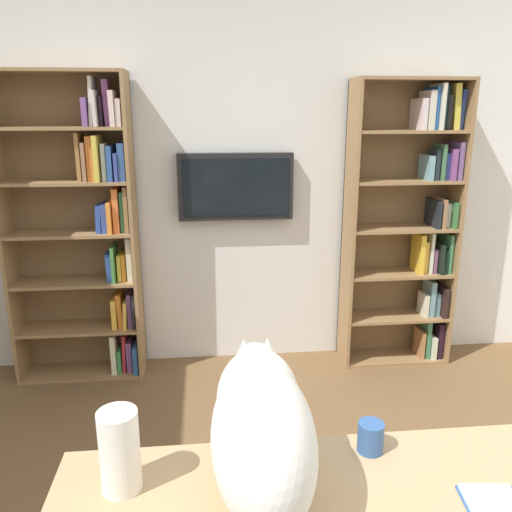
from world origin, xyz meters
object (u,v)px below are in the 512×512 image
at_px(wall_mounted_tv, 236,187).
at_px(cat, 261,427).
at_px(bookshelf_left, 412,223).
at_px(bookshelf_right, 87,228).
at_px(coffee_mug, 371,437).
at_px(paper_towel_roll, 120,451).

height_order(wall_mounted_tv, cat, wall_mounted_tv).
bearing_deg(wall_mounted_tv, bookshelf_left, 176.00).
xyz_separation_m(bookshelf_left, bookshelf_right, (2.19, 0.00, 0.02)).
distance_m(bookshelf_right, wall_mounted_tv, 1.01).
distance_m(bookshelf_left, cat, 2.55).
bearing_deg(wall_mounted_tv, coffee_mug, 97.30).
distance_m(cat, coffee_mug, 0.41).
relative_size(bookshelf_right, coffee_mug, 20.85).
distance_m(bookshelf_right, cat, 2.37).
bearing_deg(coffee_mug, cat, 22.13).
xyz_separation_m(bookshelf_right, wall_mounted_tv, (-0.98, -0.09, 0.24)).
bearing_deg(wall_mounted_tv, paper_towel_roll, 78.25).
xyz_separation_m(bookshelf_right, cat, (-0.90, 2.19, -0.07)).
height_order(bookshelf_left, bookshelf_right, bookshelf_right).
relative_size(bookshelf_left, paper_towel_roll, 8.25).
relative_size(bookshelf_left, coffee_mug, 20.50).
bearing_deg(bookshelf_right, coffee_mug, 121.43).
xyz_separation_m(bookshelf_left, wall_mounted_tv, (1.22, -0.09, 0.26)).
bearing_deg(bookshelf_right, paper_towel_roll, 103.56).
relative_size(bookshelf_left, cat, 2.96).
distance_m(wall_mounted_tv, coffee_mug, 2.20).
distance_m(wall_mounted_tv, paper_towel_roll, 2.30).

